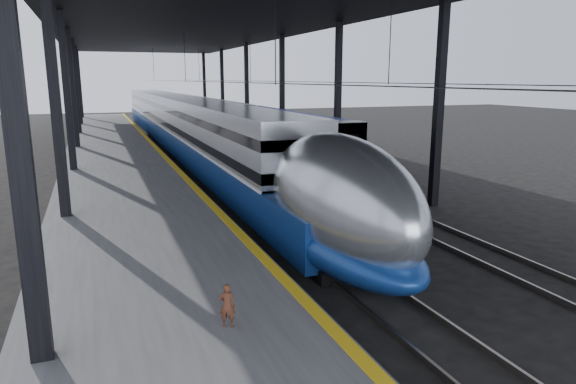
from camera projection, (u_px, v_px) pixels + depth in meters
ground at (269, 270)px, 15.60m from camera, size 160.00×160.00×0.00m
platform at (116, 162)px, 32.54m from camera, size 6.00×80.00×1.00m
yellow_strip at (160, 152)px, 33.40m from camera, size 0.30×80.00×0.01m
rails at (238, 162)px, 35.40m from camera, size 6.52×80.00×0.16m
canopy at (195, 23)px, 32.55m from camera, size 18.00×75.00×9.47m
tgv_train at (183, 126)px, 40.43m from camera, size 2.97×65.20×4.26m
second_train at (219, 119)px, 50.65m from camera, size 2.58×56.05×3.55m
child at (227, 305)px, 9.81m from camera, size 0.37×0.31×0.88m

